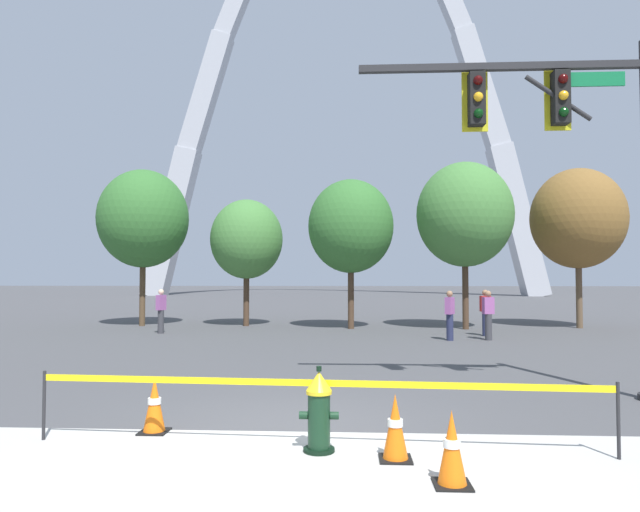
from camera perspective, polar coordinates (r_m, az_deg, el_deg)
The scene contains 17 objects.
ground_plane at distance 7.80m, azimuth -2.99°, elevation -17.22°, with size 240.00×240.00×0.00m, color #474749.
fire_hydrant at distance 6.69m, azimuth -0.10°, elevation -15.64°, with size 0.46×0.48×0.99m.
caution_tape_barrier at distance 6.74m, azimuth -0.52°, elevation -14.21°, with size 6.81×0.43×0.86m.
traffic_cone_by_hydrant at distance 6.48m, azimuth 7.72°, elevation -17.06°, with size 0.36×0.36×0.73m.
traffic_cone_mid_sidewalk at distance 7.78m, azimuth -16.61°, elevation -14.45°, with size 0.36×0.36×0.73m.
traffic_cone_curb_edge at distance 5.84m, azimuth 13.36°, elevation -18.69°, with size 0.36×0.36×0.73m.
traffic_signal_gantry at distance 10.42m, azimuth 24.86°, elevation 9.35°, with size 5.02×0.44×6.00m.
monument_arch at distance 63.77m, azimuth 2.22°, elevation 15.53°, with size 44.17×2.45×49.35m.
tree_far_left at distance 24.44m, azimuth -17.66°, elevation 3.65°, with size 3.73×3.73×6.52m.
tree_left_mid at distance 23.39m, azimuth -7.53°, elevation 1.70°, with size 3.01×3.01×5.26m.
tree_center_left at distance 22.02m, azimuth 3.17°, elevation 3.05°, with size 3.36×3.36×5.89m.
tree_center_right at distance 22.54m, azimuth 14.61°, elevation 4.12°, with size 3.73×3.73×6.53m.
tree_right_mid at distance 24.55m, azimuth 24.91°, elevation 3.50°, with size 3.65×3.65×6.38m.
pedestrian_walking_left at distance 18.34m, azimuth 13.16°, elevation -5.90°, with size 0.35×0.39×1.59m.
pedestrian_standing_center at distance 20.90m, azimuth -15.99°, elevation -5.41°, with size 0.32×0.39×1.59m.
pedestrian_walking_right at distance 20.07m, azimuth 16.59°, elevation -5.54°, with size 0.36×0.24×1.59m.
pedestrian_near_trees at distance 18.76m, azimuth 16.87°, elevation -5.78°, with size 0.38×0.27×1.59m.
Camera 1 is at (0.78, -7.49, 2.02)m, focal length 31.22 mm.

